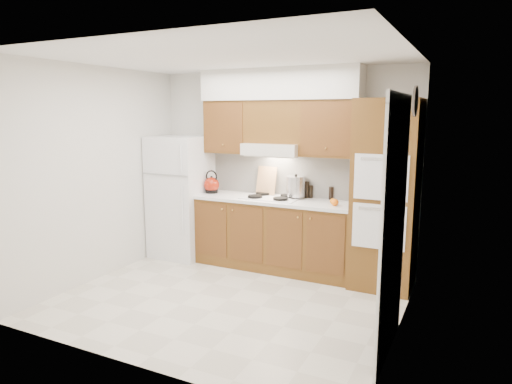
# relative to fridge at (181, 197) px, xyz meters

# --- Properties ---
(floor) EXTENTS (3.60, 3.60, 0.00)m
(floor) POSITION_rel_fridge_xyz_m (1.41, -1.14, -0.86)
(floor) COLOR beige
(floor) RESTS_ON ground
(ceiling) EXTENTS (3.60, 3.60, 0.00)m
(ceiling) POSITION_rel_fridge_xyz_m (1.41, -1.14, 1.74)
(ceiling) COLOR white
(ceiling) RESTS_ON wall_back
(wall_back) EXTENTS (3.60, 0.02, 2.60)m
(wall_back) POSITION_rel_fridge_xyz_m (1.41, 0.36, 0.44)
(wall_back) COLOR silver
(wall_back) RESTS_ON floor
(wall_left) EXTENTS (0.02, 3.00, 2.60)m
(wall_left) POSITION_rel_fridge_xyz_m (-0.40, -1.14, 0.44)
(wall_left) COLOR silver
(wall_left) RESTS_ON floor
(wall_right) EXTENTS (0.02, 3.00, 2.60)m
(wall_right) POSITION_rel_fridge_xyz_m (3.21, -1.14, 0.44)
(wall_right) COLOR silver
(wall_right) RESTS_ON floor
(fridge) EXTENTS (0.75, 0.72, 1.72)m
(fridge) POSITION_rel_fridge_xyz_m (0.00, 0.00, 0.00)
(fridge) COLOR white
(fridge) RESTS_ON floor
(base_cabinets) EXTENTS (2.11, 0.60, 0.90)m
(base_cabinets) POSITION_rel_fridge_xyz_m (1.43, 0.06, -0.41)
(base_cabinets) COLOR brown
(base_cabinets) RESTS_ON floor
(countertop) EXTENTS (2.13, 0.62, 0.04)m
(countertop) POSITION_rel_fridge_xyz_m (1.43, 0.05, 0.06)
(countertop) COLOR white
(countertop) RESTS_ON base_cabinets
(backsplash) EXTENTS (2.11, 0.03, 0.56)m
(backsplash) POSITION_rel_fridge_xyz_m (1.43, 0.34, 0.36)
(backsplash) COLOR white
(backsplash) RESTS_ON countertop
(oven_cabinet) EXTENTS (0.70, 0.65, 2.20)m
(oven_cabinet) POSITION_rel_fridge_xyz_m (2.85, 0.03, 0.24)
(oven_cabinet) COLOR brown
(oven_cabinet) RESTS_ON floor
(upper_cab_left) EXTENTS (0.63, 0.33, 0.70)m
(upper_cab_left) POSITION_rel_fridge_xyz_m (0.69, 0.19, 0.99)
(upper_cab_left) COLOR brown
(upper_cab_left) RESTS_ON wall_back
(upper_cab_right) EXTENTS (0.73, 0.33, 0.70)m
(upper_cab_right) POSITION_rel_fridge_xyz_m (2.12, 0.19, 0.99)
(upper_cab_right) COLOR brown
(upper_cab_right) RESTS_ON wall_back
(range_hood) EXTENTS (0.75, 0.45, 0.15)m
(range_hood) POSITION_rel_fridge_xyz_m (1.38, 0.13, 0.71)
(range_hood) COLOR silver
(range_hood) RESTS_ON wall_back
(upper_cab_over_hood) EXTENTS (0.75, 0.33, 0.55)m
(upper_cab_over_hood) POSITION_rel_fridge_xyz_m (1.38, 0.19, 1.06)
(upper_cab_over_hood) COLOR brown
(upper_cab_over_hood) RESTS_ON range_hood
(soffit) EXTENTS (2.13, 0.36, 0.40)m
(soffit) POSITION_rel_fridge_xyz_m (1.43, 0.18, 1.54)
(soffit) COLOR silver
(soffit) RESTS_ON wall_back
(cooktop) EXTENTS (0.74, 0.50, 0.01)m
(cooktop) POSITION_rel_fridge_xyz_m (1.38, 0.07, 0.09)
(cooktop) COLOR white
(cooktop) RESTS_ON countertop
(doorway) EXTENTS (0.02, 0.90, 2.10)m
(doorway) POSITION_rel_fridge_xyz_m (3.19, -1.49, 0.19)
(doorway) COLOR black
(doorway) RESTS_ON floor
(wall_clock) EXTENTS (0.02, 0.30, 0.30)m
(wall_clock) POSITION_rel_fridge_xyz_m (3.19, -0.59, 1.29)
(wall_clock) COLOR #3F3833
(wall_clock) RESTS_ON wall_right
(kettle) EXTENTS (0.24, 0.24, 0.21)m
(kettle) POSITION_rel_fridge_xyz_m (0.47, 0.05, 0.20)
(kettle) COLOR maroon
(kettle) RESTS_ON countertop
(cutting_board) EXTENTS (0.30, 0.13, 0.38)m
(cutting_board) POSITION_rel_fridge_xyz_m (1.23, 0.24, 0.28)
(cutting_board) COLOR tan
(cutting_board) RESTS_ON countertop
(stock_pot) EXTENTS (0.25, 0.25, 0.25)m
(stock_pot) POSITION_rel_fridge_xyz_m (1.67, 0.18, 0.24)
(stock_pot) COLOR silver
(stock_pot) RESTS_ON cooktop
(condiment_a) EXTENTS (0.07, 0.07, 0.22)m
(condiment_a) POSITION_rel_fridge_xyz_m (1.79, 0.30, 0.19)
(condiment_a) COLOR black
(condiment_a) RESTS_ON countertop
(condiment_b) EXTENTS (0.05, 0.05, 0.17)m
(condiment_b) POSITION_rel_fridge_xyz_m (1.84, 0.31, 0.16)
(condiment_b) COLOR black
(condiment_b) RESTS_ON countertop
(condiment_c) EXTENTS (0.07, 0.07, 0.17)m
(condiment_c) POSITION_rel_fridge_xyz_m (2.11, 0.31, 0.16)
(condiment_c) COLOR black
(condiment_c) RESTS_ON countertop
(orange_near) EXTENTS (0.11, 0.11, 0.09)m
(orange_near) POSITION_rel_fridge_xyz_m (2.27, -0.06, 0.12)
(orange_near) COLOR #FF9B0D
(orange_near) RESTS_ON countertop
(orange_far) EXTENTS (0.09, 0.09, 0.07)m
(orange_far) POSITION_rel_fridge_xyz_m (2.22, 0.03, 0.12)
(orange_far) COLOR orange
(orange_far) RESTS_ON countertop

